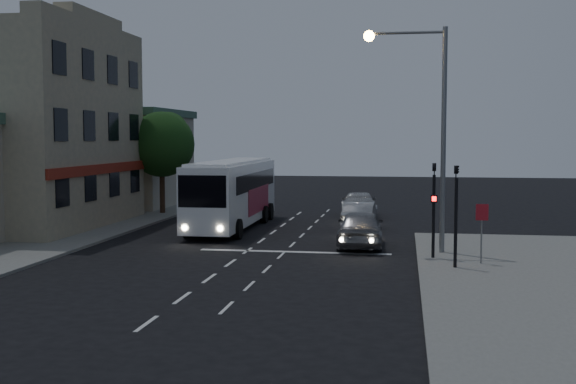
% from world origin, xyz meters
% --- Properties ---
extents(ground, '(120.00, 120.00, 0.00)m').
position_xyz_m(ground, '(0.00, 0.00, 0.00)').
color(ground, black).
extents(sidewalk_far, '(12.00, 50.00, 0.12)m').
position_xyz_m(sidewalk_far, '(-13.00, 8.00, 0.06)').
color(sidewalk_far, slate).
rests_on(sidewalk_far, ground).
extents(road_markings, '(8.00, 30.55, 0.01)m').
position_xyz_m(road_markings, '(1.29, 3.31, 0.00)').
color(road_markings, silver).
rests_on(road_markings, ground).
extents(tour_bus, '(2.74, 11.57, 3.54)m').
position_xyz_m(tour_bus, '(-2.40, 9.33, 1.91)').
color(tour_bus, white).
rests_on(tour_bus, ground).
extents(car_suv, '(2.12, 4.89, 1.64)m').
position_xyz_m(car_suv, '(4.61, 3.80, 0.82)').
color(car_suv, gray).
rests_on(car_suv, ground).
extents(car_sedan_a, '(1.63, 4.40, 1.44)m').
position_xyz_m(car_sedan_a, '(4.23, 9.70, 0.72)').
color(car_sedan_a, '#A5A5A6').
rests_on(car_sedan_a, ground).
extents(car_sedan_b, '(2.51, 5.27, 1.48)m').
position_xyz_m(car_sedan_b, '(3.79, 15.74, 0.74)').
color(car_sedan_b, '#B4B4B4').
rests_on(car_sedan_b, ground).
extents(traffic_signal_main, '(0.25, 0.35, 4.10)m').
position_xyz_m(traffic_signal_main, '(7.60, 0.78, 2.42)').
color(traffic_signal_main, black).
rests_on(traffic_signal_main, sidewalk_near).
extents(traffic_signal_side, '(0.18, 0.15, 4.10)m').
position_xyz_m(traffic_signal_side, '(8.30, -1.20, 2.42)').
color(traffic_signal_side, black).
rests_on(traffic_signal_side, sidewalk_near).
extents(regulatory_sign, '(0.45, 0.12, 2.20)m').
position_xyz_m(regulatory_sign, '(9.30, -0.24, 1.60)').
color(regulatory_sign, slate).
rests_on(regulatory_sign, sidewalk_near).
extents(streetlight, '(3.32, 0.44, 9.00)m').
position_xyz_m(streetlight, '(7.34, 2.20, 5.73)').
color(streetlight, slate).
rests_on(streetlight, sidewalk_near).
extents(main_building, '(10.12, 12.00, 11.00)m').
position_xyz_m(main_building, '(-13.96, 8.00, 5.16)').
color(main_building, gray).
rests_on(main_building, sidewalk_far).
extents(low_building_north, '(9.40, 9.40, 6.50)m').
position_xyz_m(low_building_north, '(-13.50, 20.00, 3.39)').
color(low_building_north, tan).
rests_on(low_building_north, sidewalk_far).
extents(street_tree, '(4.00, 4.00, 6.20)m').
position_xyz_m(street_tree, '(-8.21, 15.02, 4.50)').
color(street_tree, black).
rests_on(street_tree, sidewalk_far).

